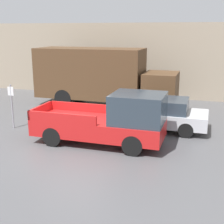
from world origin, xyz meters
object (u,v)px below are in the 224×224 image
(parking_sign, at_px, (12,104))
(pickup_truck, at_px, (111,121))
(delivery_truck, at_px, (99,75))
(car, at_px, (157,113))

(parking_sign, bearing_deg, pickup_truck, -7.84)
(parking_sign, bearing_deg, delivery_truck, 67.24)
(pickup_truck, xyz_separation_m, parking_sign, (-4.96, 0.68, 0.18))
(pickup_truck, height_order, car, pickup_truck)
(delivery_truck, bearing_deg, car, -41.34)
(pickup_truck, distance_m, car, 2.96)
(car, xyz_separation_m, parking_sign, (-6.37, -1.92, 0.43))
(delivery_truck, height_order, parking_sign, delivery_truck)
(car, distance_m, parking_sign, 6.66)
(delivery_truck, distance_m, parking_sign, 5.99)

